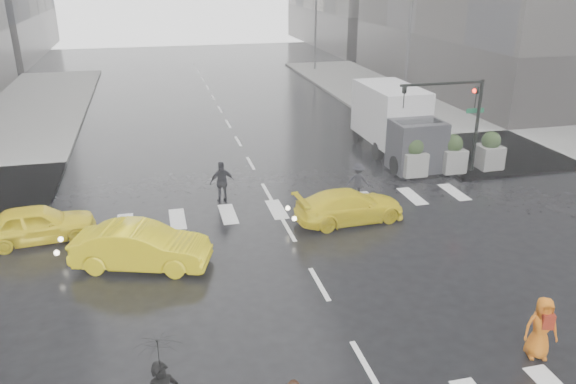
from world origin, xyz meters
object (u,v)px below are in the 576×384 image
object	(u,v)px
traffic_signal_pole	(460,109)
box_truck	(397,121)
pedestrian_orange	(541,328)
taxi_front	(37,224)
taxi_mid	(141,247)

from	to	relation	value
traffic_signal_pole	box_truck	xyz separation A→B (m)	(-1.51, 3.31, -1.34)
traffic_signal_pole	pedestrian_orange	xyz separation A→B (m)	(-4.67, -12.66, -2.37)
taxi_front	taxi_mid	distance (m)	4.57
traffic_signal_pole	pedestrian_orange	distance (m)	13.70
pedestrian_orange	box_truck	distance (m)	16.31
taxi_front	traffic_signal_pole	bearing A→B (deg)	-87.54
taxi_front	taxi_mid	size ratio (longest dim) A/B	0.90
taxi_mid	box_truck	size ratio (longest dim) A/B	0.67
taxi_front	taxi_mid	bearing A→B (deg)	-134.05
box_truck	taxi_mid	bearing A→B (deg)	-145.98
traffic_signal_pole	taxi_mid	distance (m)	15.56
taxi_mid	box_truck	world-z (taller)	box_truck
traffic_signal_pole	taxi_front	size ratio (longest dim) A/B	1.14
traffic_signal_pole	pedestrian_orange	size ratio (longest dim) A/B	2.68
pedestrian_orange	taxi_front	bearing A→B (deg)	161.37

